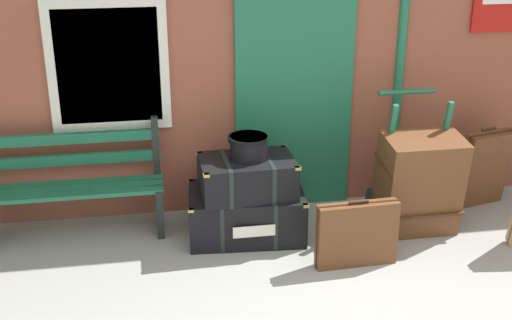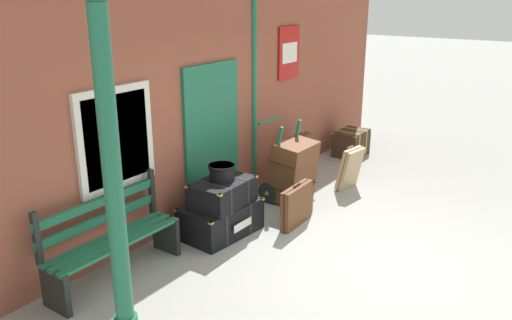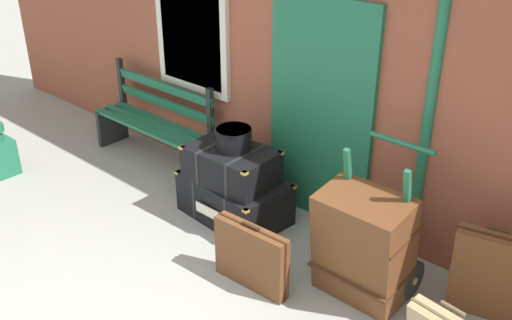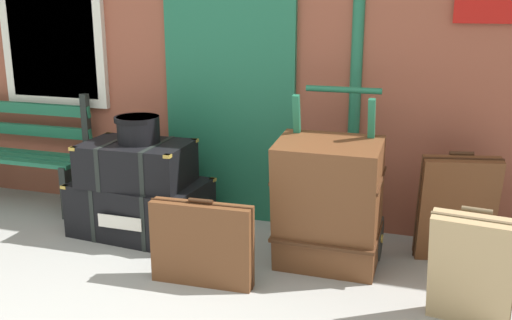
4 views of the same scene
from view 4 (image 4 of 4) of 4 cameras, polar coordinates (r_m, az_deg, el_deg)
name	(u,v)px [view 4 (image 4 of 4)]	position (r m, az deg, el deg)	size (l,w,h in m)	color
brick_facade	(221,24)	(4.91, -3.46, 13.13)	(10.40, 0.35, 3.20)	brown
platform_bench	(7,154)	(5.72, -23.14, 0.53)	(1.60, 0.43, 1.01)	#1E6647
steamer_trunk_base	(141,207)	(4.70, -11.15, -4.54)	(1.06, 0.73, 0.43)	black
steamer_trunk_middle	(137,163)	(4.55, -11.58, -0.31)	(0.83, 0.57, 0.33)	black
round_hatbox	(138,128)	(4.50, -11.45, 3.11)	(0.34, 0.34, 0.20)	black
porters_trolley	(332,221)	(4.19, 7.44, -5.97)	(0.71, 0.62, 1.19)	black
large_brown_trunk	(328,204)	(3.96, 7.05, -4.30)	(0.70, 0.53, 0.92)	brown
suitcase_caramel	(471,270)	(3.49, 20.27, -10.08)	(0.48, 0.32, 0.70)	tan
suitcase_cream	(202,244)	(3.79, -5.31, -8.18)	(0.68, 0.15, 0.59)	brown
suitcase_olive	(456,209)	(4.28, 19.01, -4.57)	(0.56, 0.35, 0.80)	brown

